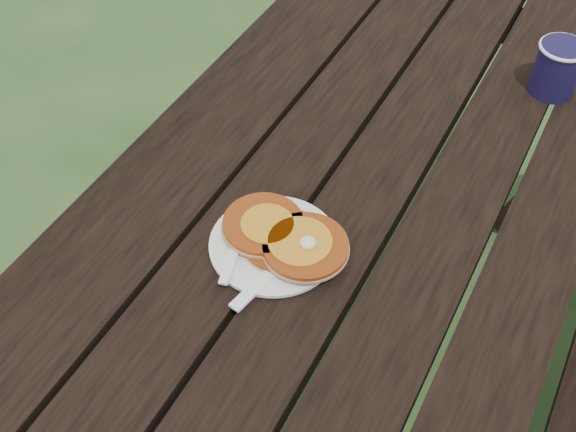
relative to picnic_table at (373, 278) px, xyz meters
The scene contains 7 objects.
ground 0.37m from the picnic_table, ahead, with size 60.00×60.00×0.00m, color #28441D.
picnic_table is the anchor object (origin of this frame).
plate 0.50m from the picnic_table, 105.21° to the right, with size 0.21×0.21×0.01m, color white.
pancake_stack 0.51m from the picnic_table, 102.68° to the right, with size 0.22×0.15×0.04m.
knife 0.54m from the picnic_table, 98.92° to the right, with size 0.02×0.18×0.01m, color white.
fork 0.55m from the picnic_table, 108.81° to the right, with size 0.03×0.16×0.01m, color white, non-canonical shape.
coffee_cup 0.59m from the picnic_table, 56.37° to the left, with size 0.10×0.10×0.11m.
Camera 1 is at (0.29, -0.96, 1.66)m, focal length 45.00 mm.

